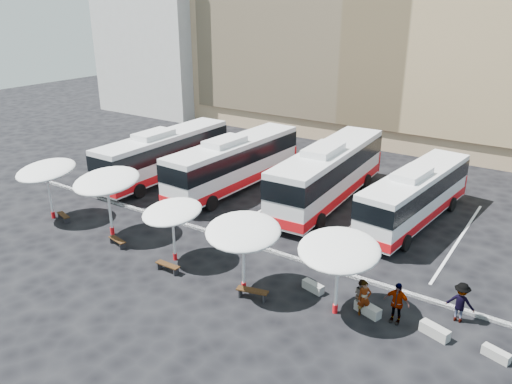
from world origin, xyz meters
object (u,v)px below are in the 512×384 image
Objects in this scene: wood_bench_2 at (168,266)px; passenger_2 at (397,303)px; conc_bench_3 at (496,354)px; passenger_0 at (364,298)px; sunshade_3 at (243,231)px; sunshade_4 at (339,250)px; sunshade_2 at (172,212)px; conc_bench_2 at (435,331)px; passenger_3 at (461,302)px; bus_3 at (416,194)px; passenger_1 at (361,295)px; conc_bench_0 at (313,287)px; bus_0 at (165,153)px; wood_bench_1 at (117,241)px; sunshade_1 at (107,181)px; conc_bench_1 at (368,309)px; bus_2 at (329,172)px; bus_1 at (235,162)px; wood_bench_0 at (63,216)px; sunshade_0 at (46,171)px; wood_bench_3 at (252,292)px.

passenger_2 is at bearing 11.92° from wood_bench_2.
passenger_0 is at bearing -178.47° from conc_bench_3.
sunshade_4 is (4.46, 0.76, 0.01)m from sunshade_3.
sunshade_3 reaches higher than sunshade_2.
conc_bench_2 is at bearing 177.88° from conc_bench_3.
passenger_2 is 1.04× the size of passenger_3.
passenger_0 is at bearing 5.18° from sunshade_2.
bus_3 is at bearing 121.75° from conc_bench_3.
sunshade_3 is at bearing 48.58° from passenger_1.
passenger_0 is at bearing 165.19° from passenger_1.
wood_bench_2 is at bearing -159.93° from conc_bench_0.
wood_bench_1 is at bearing -60.52° from bus_0.
sunshade_1 reaches higher than conc_bench_3.
bus_0 is at bearing 9.15° from passenger_1.
conc_bench_3 is at bearing -149.28° from passenger_1.
sunshade_1 is 2.82× the size of wood_bench_2.
conc_bench_0 reaches higher than conc_bench_3.
conc_bench_1 is at bearing 14.55° from sunshade_3.
bus_2 is at bearing 112.84° from conc_bench_0.
sunshade_3 is 9.09m from wood_bench_1.
bus_1 is 9.36× the size of wood_bench_0.
wood_bench_1 is at bearing 145.63° from passenger_0.
wood_bench_3 is (15.81, -0.51, -2.86)m from sunshade_0.
sunshade_4 is 2.28× the size of passenger_3.
wood_bench_3 is at bearing -34.21° from bus_0.
bus_2 reaches higher than passenger_3.
sunshade_3 is 3.76× the size of conc_bench_1.
bus_3 is at bearing 39.12° from sunshade_1.
wood_bench_2 reaches higher than wood_bench_0.
bus_2 is 8.15× the size of passenger_0.
bus_2 is 13.34m from conc_bench_1.
sunshade_4 is at bearing -65.00° from bus_2.
bus_0 is 3.15× the size of sunshade_0.
passenger_1 is at bearing 13.79° from wood_bench_2.
bus_1 is 2.72× the size of sunshade_3.
sunshade_2 is at bearing -173.54° from passenger_2.
conc_bench_3 is at bearing 135.67° from passenger_3.
bus_2 is at bearing 11.29° from bus_0.
sunshade_1 is at bearing -176.17° from passenger_2.
passenger_2 is (21.28, -8.24, -1.06)m from bus_0.
passenger_3 is (2.27, 1.63, -0.04)m from passenger_2.
sunshade_3 is 1.11× the size of sunshade_4.
sunshade_4 is at bearing 16.96° from wood_bench_3.
sunshade_2 is 2.81× the size of wood_bench_1.
passenger_3 is at bearing -56.02° from bus_3.
bus_2 is 9.92× the size of wood_bench_0.
sunshade_1 is 2.90× the size of wood_bench_0.
wood_bench_1 is 14.45m from conc_bench_1.
wood_bench_2 is (5.80, -1.39, -3.05)m from sunshade_1.
passenger_3 is (24.24, 3.09, -2.29)m from sunshade_0.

